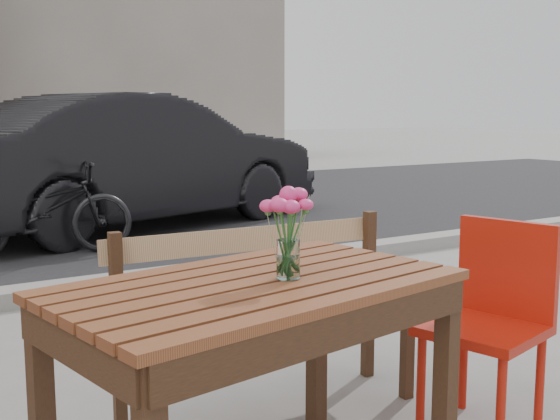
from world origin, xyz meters
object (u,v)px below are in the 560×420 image
(red_chair, at_px, (493,310))
(main_vase, at_px, (288,221))
(main_table, at_px, (256,320))
(bicycle, at_px, (40,210))
(parked_car, at_px, (135,161))

(red_chair, relative_size, main_vase, 2.92)
(main_table, distance_m, bicycle, 4.65)
(main_table, bearing_deg, parked_car, 63.85)
(red_chair, bearing_deg, bicycle, 174.82)
(red_chair, height_order, main_vase, main_vase)
(main_table, distance_m, red_chair, 1.16)
(main_vase, bearing_deg, parked_car, 74.12)
(red_chair, bearing_deg, main_vase, -100.90)
(main_vase, bearing_deg, bicycle, 86.21)
(parked_car, xyz_separation_m, bicycle, (-1.35, -1.17, -0.32))
(main_table, height_order, parked_car, parked_car)
(bicycle, bearing_deg, main_table, -177.05)
(parked_car, bearing_deg, red_chair, 157.61)
(main_vase, height_order, parked_car, parked_car)
(main_table, distance_m, parked_car, 6.06)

